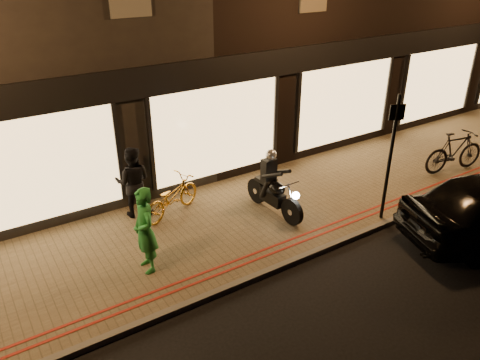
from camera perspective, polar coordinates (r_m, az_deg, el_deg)
name	(u,v)px	position (r m, az deg, el deg)	size (l,w,h in m)	color
ground	(312,258)	(10.11, 8.83, -9.34)	(90.00, 90.00, 0.00)	black
sidewalk	(259,215)	(11.38, 2.28, -4.24)	(50.00, 4.00, 0.12)	brown
kerb_stone	(311,254)	(10.10, 8.67, -8.93)	(50.00, 0.14, 0.12)	#59544C
red_kerb_lines	(296,241)	(10.38, 6.89, -7.34)	(50.00, 0.26, 0.01)	maroon
building_row	(135,6)	(16.10, -12.68, 20.04)	(48.00, 10.11, 8.50)	black
motorcycle	(273,189)	(11.11, 4.07, -1.12)	(0.60, 1.94, 1.59)	black
sign_post	(391,152)	(10.92, 17.92, 3.25)	(0.34, 0.16, 3.00)	black
bicycle_gold	(172,197)	(11.18, -8.34, -2.08)	(0.61, 1.75, 0.92)	#C48922
bicycle_dark	(455,151)	(14.54, 24.70, 3.18)	(0.56, 1.98, 1.19)	black
person_green	(145,231)	(9.18, -11.52, -6.05)	(0.65, 0.42, 1.77)	#217C30
person_dark	(133,182)	(11.14, -12.90, -0.25)	(0.84, 0.65, 1.73)	black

